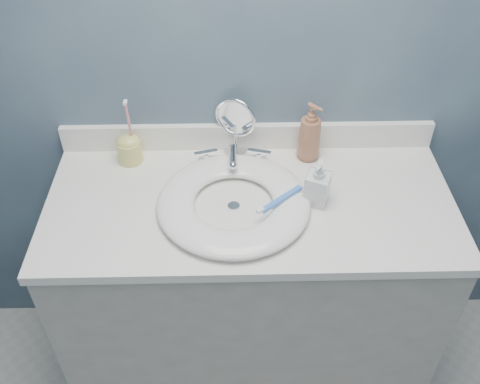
{
  "coord_description": "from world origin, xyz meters",
  "views": [
    {
      "loc": [
        -0.06,
        -0.2,
        1.96
      ],
      "look_at": [
        -0.03,
        0.94,
        0.94
      ],
      "focal_mm": 40.0,
      "sensor_mm": 36.0,
      "label": 1
    }
  ],
  "objects_px": {
    "soap_bottle_amber": "(310,132)",
    "soap_bottle_clear": "(318,182)",
    "makeup_mirror": "(235,124)",
    "toothbrush_holder": "(129,148)"
  },
  "relations": [
    {
      "from": "soap_bottle_amber",
      "to": "soap_bottle_clear",
      "type": "relative_size",
      "value": 1.35
    },
    {
      "from": "soap_bottle_clear",
      "to": "makeup_mirror",
      "type": "bearing_deg",
      "value": 155.55
    },
    {
      "from": "makeup_mirror",
      "to": "soap_bottle_clear",
      "type": "relative_size",
      "value": 1.38
    },
    {
      "from": "soap_bottle_amber",
      "to": "makeup_mirror",
      "type": "bearing_deg",
      "value": 129.27
    },
    {
      "from": "makeup_mirror",
      "to": "toothbrush_holder",
      "type": "height_order",
      "value": "toothbrush_holder"
    },
    {
      "from": "makeup_mirror",
      "to": "soap_bottle_amber",
      "type": "distance_m",
      "value": 0.24
    },
    {
      "from": "makeup_mirror",
      "to": "toothbrush_holder",
      "type": "bearing_deg",
      "value": -150.05
    },
    {
      "from": "makeup_mirror",
      "to": "soap_bottle_amber",
      "type": "relative_size",
      "value": 1.02
    },
    {
      "from": "soap_bottle_amber",
      "to": "toothbrush_holder",
      "type": "bearing_deg",
      "value": 137.99
    },
    {
      "from": "makeup_mirror",
      "to": "soap_bottle_amber",
      "type": "bearing_deg",
      "value": 15.18
    }
  ]
}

